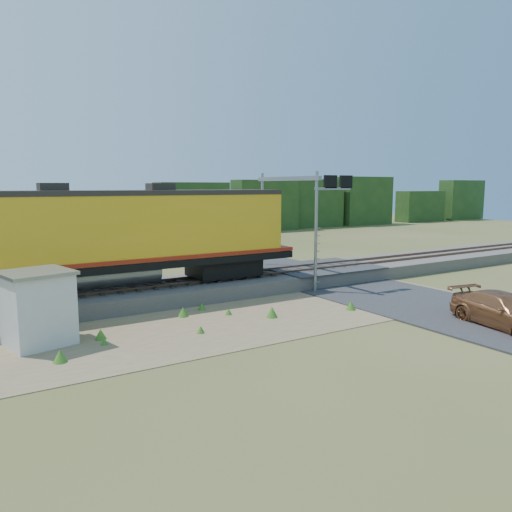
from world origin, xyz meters
TOP-DOWN VIEW (x-y plane):
  - ground at (0.00, 0.00)m, footprint 140.00×140.00m
  - ballast at (0.00, 6.00)m, footprint 70.00×5.00m
  - rails at (0.00, 6.00)m, footprint 70.00×1.54m
  - dirt_shoulder at (-2.00, 0.50)m, footprint 26.00×8.00m
  - road at (7.00, 0.74)m, footprint 7.00×66.00m
  - tree_line_north at (0.00, 38.00)m, footprint 130.00×3.00m
  - weed_clumps at (-3.50, 0.10)m, footprint 15.00×6.20m
  - locomotive at (-7.20, 6.00)m, footprint 21.01×3.20m
  - shed at (-10.61, 1.28)m, footprint 2.87×2.87m
  - signal_gantry at (4.67, 5.34)m, footprint 2.71×6.20m
  - car at (6.59, -6.83)m, footprint 2.89×5.32m

SIDE VIEW (x-z plane):
  - ground at x=0.00m, z-range 0.00..0.00m
  - weed_clumps at x=-3.50m, z-range -0.28..0.28m
  - dirt_shoulder at x=-2.00m, z-range 0.00..0.03m
  - road at x=7.00m, z-range -0.34..0.52m
  - ballast at x=0.00m, z-range 0.00..0.80m
  - car at x=6.59m, z-range 0.00..1.46m
  - rails at x=0.00m, z-range 0.80..0.96m
  - shed at x=-10.61m, z-range 0.02..2.87m
  - tree_line_north at x=0.00m, z-range -0.18..6.32m
  - locomotive at x=-7.20m, z-range 0.92..6.34m
  - signal_gantry at x=4.67m, z-range 1.72..8.55m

